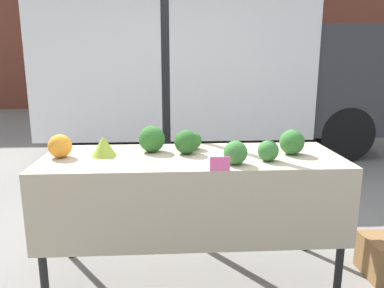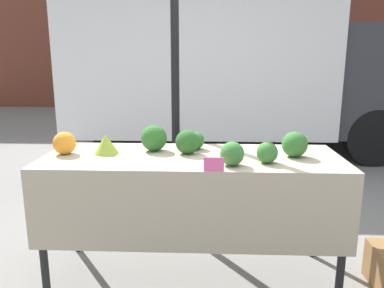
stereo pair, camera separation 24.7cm
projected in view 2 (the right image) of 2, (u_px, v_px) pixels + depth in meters
ground_plane at (192, 274)px, 2.69m from camera, size 40.00×40.00×0.00m
tent_pole at (175, 89)px, 3.17m from camera, size 0.07×0.07×2.52m
parked_truck at (230, 65)px, 6.14m from camera, size 5.39×2.25×2.62m
market_table at (192, 176)px, 2.46m from camera, size 1.98×0.72×0.88m
orange_cauliflower at (64, 143)px, 2.52m from camera, size 0.15×0.15×0.15m
romanesco_head at (106, 144)px, 2.53m from camera, size 0.17×0.17×0.14m
broccoli_head_0 at (154, 138)px, 2.61m from camera, size 0.18×0.18×0.18m
broccoli_head_1 at (267, 153)px, 2.31m from camera, size 0.13×0.13×0.13m
broccoli_head_2 at (187, 142)px, 2.53m from camera, size 0.16×0.16×0.16m
broccoli_head_3 at (295, 145)px, 2.44m from camera, size 0.17×0.17×0.17m
broccoli_head_4 at (196, 141)px, 2.67m from camera, size 0.12×0.12×0.12m
broccoli_head_5 at (232, 154)px, 2.25m from camera, size 0.15×0.15×0.15m
price_sign at (214, 164)px, 2.14m from camera, size 0.12×0.01×0.08m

